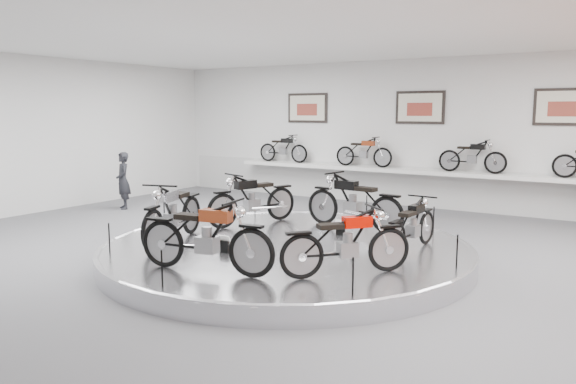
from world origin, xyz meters
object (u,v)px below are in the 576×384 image
Objects in this scene: bike_b at (354,201)px; bike_a at (413,225)px; bike_f at (346,242)px; shelf at (414,171)px; visitor at (123,181)px; bike_d at (173,212)px; bike_c at (253,198)px; bike_e at (206,236)px; display_platform at (286,252)px.

bike_a is at bearing 153.50° from bike_b.
bike_f reaches higher than bike_a.
bike_a is 0.80× the size of bike_b.
bike_b is 3.19m from bike_f.
shelf is 7.21× the size of visitor.
bike_d reaches higher than shelf.
bike_c reaches higher than bike_f.
visitor is at bearing -82.96° from bike_c.
bike_c is 3.94m from bike_f.
bike_e is 1.10× the size of bike_f.
shelf is at bearing 149.58° from bike_d.
bike_a is 0.99× the size of visitor.
visitor is at bearing 4.44° from bike_b.
bike_a is at bearing -70.41° from shelf.
visitor reaches higher than bike_f.
bike_f is (1.30, -2.92, -0.06)m from bike_b.
display_platform is at bearing 111.97° from bike_a.
bike_d is at bearing 12.43° from bike_c.
bike_b is 1.23× the size of visitor.
bike_b reaches higher than shelf.
bike_f is (1.75, -7.57, -0.21)m from shelf.
bike_d reaches higher than display_platform.
bike_d is at bearing 117.39° from bike_a.
bike_a reaches higher than shelf.
visitor reaches higher than bike_d.
bike_a is at bearing 31.67° from bike_f.
shelf is 6.03× the size of bike_e.
shelf is 4.68m from bike_b.
bike_b is at bearing 73.06° from bike_e.
bike_b is 1.13× the size of bike_f.
shelf is 6.65× the size of bike_f.
display_platform is 2.23m from bike_a.
display_platform is 1.96m from bike_c.
bike_c is at bearing -105.70° from shelf.
visitor is (-8.28, 3.29, -0.02)m from bike_f.
bike_d is (-1.73, -0.98, 0.69)m from display_platform.
bike_e is (-0.46, -3.85, -0.01)m from bike_b.
bike_c is at bearing 156.35° from bike_d.
display_platform is at bearing 79.55° from bike_e.
bike_e is at bearing 158.70° from bike_f.
bike_d reaches higher than bike_a.
display_platform is 0.58× the size of shelf.
bike_d is at bearing -150.48° from display_platform.
bike_b is 3.49m from bike_d.
bike_e reaches higher than bike_a.
bike_f is at bearing 17.94° from bike_e.
visitor is (-6.53, 2.12, 0.61)m from display_platform.
visitor reaches higher than bike_c.
bike_d is (-1.73, -7.38, -0.16)m from shelf.
bike_d is 1.21× the size of visitor.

